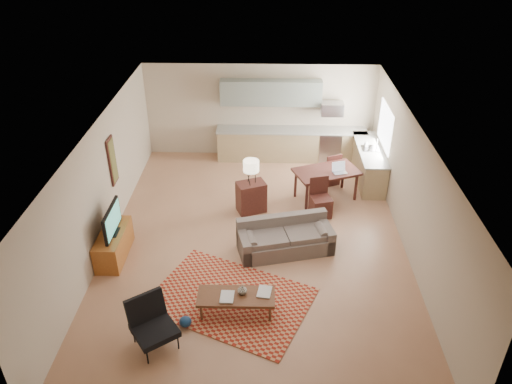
{
  "coord_description": "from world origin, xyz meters",
  "views": [
    {
      "loc": [
        0.26,
        -8.89,
        6.61
      ],
      "look_at": [
        0.0,
        0.3,
        1.15
      ],
      "focal_mm": 35.0,
      "sensor_mm": 36.0,
      "label": 1
    }
  ],
  "objects_px": {
    "sofa": "(285,237)",
    "armchair": "(154,326)",
    "dining_table": "(326,184)",
    "tv_credenza": "(114,244)",
    "console_table": "(251,197)",
    "coffee_table": "(236,304)"
  },
  "relations": [
    {
      "from": "console_table",
      "to": "dining_table",
      "type": "xyz_separation_m",
      "value": [
        1.84,
        0.64,
        0.01
      ]
    },
    {
      "from": "coffee_table",
      "to": "armchair",
      "type": "distance_m",
      "value": 1.56
    },
    {
      "from": "tv_credenza",
      "to": "console_table",
      "type": "bearing_deg",
      "value": 33.37
    },
    {
      "from": "sofa",
      "to": "coffee_table",
      "type": "relative_size",
      "value": 1.48
    },
    {
      "from": "coffee_table",
      "to": "tv_credenza",
      "type": "xyz_separation_m",
      "value": [
        -2.68,
        1.61,
        0.09
      ]
    },
    {
      "from": "armchair",
      "to": "dining_table",
      "type": "height_order",
      "value": "armchair"
    },
    {
      "from": "armchair",
      "to": "console_table",
      "type": "xyz_separation_m",
      "value": [
        1.47,
        4.29,
        -0.06
      ]
    },
    {
      "from": "sofa",
      "to": "dining_table",
      "type": "relative_size",
      "value": 1.34
    },
    {
      "from": "sofa",
      "to": "console_table",
      "type": "relative_size",
      "value": 2.7
    },
    {
      "from": "tv_credenza",
      "to": "sofa",
      "type": "bearing_deg",
      "value": 4.53
    },
    {
      "from": "tv_credenza",
      "to": "console_table",
      "type": "xyz_separation_m",
      "value": [
        2.83,
        1.87,
        0.08
      ]
    },
    {
      "from": "armchair",
      "to": "sofa",
      "type": "bearing_deg",
      "value": 14.29
    },
    {
      "from": "coffee_table",
      "to": "console_table",
      "type": "xyz_separation_m",
      "value": [
        0.15,
        3.48,
        0.17
      ]
    },
    {
      "from": "armchair",
      "to": "console_table",
      "type": "bearing_deg",
      "value": 35.16
    },
    {
      "from": "sofa",
      "to": "tv_credenza",
      "type": "distance_m",
      "value": 3.63
    },
    {
      "from": "armchair",
      "to": "dining_table",
      "type": "xyz_separation_m",
      "value": [
        3.31,
        4.94,
        -0.05
      ]
    },
    {
      "from": "coffee_table",
      "to": "console_table",
      "type": "relative_size",
      "value": 1.83
    },
    {
      "from": "dining_table",
      "to": "tv_credenza",
      "type": "bearing_deg",
      "value": -173.51
    },
    {
      "from": "sofa",
      "to": "armchair",
      "type": "xyz_separation_m",
      "value": [
        -2.25,
        -2.71,
        0.08
      ]
    },
    {
      "from": "sofa",
      "to": "console_table",
      "type": "bearing_deg",
      "value": 102.48
    },
    {
      "from": "console_table",
      "to": "armchair",
      "type": "bearing_deg",
      "value": -130.75
    },
    {
      "from": "tv_credenza",
      "to": "coffee_table",
      "type": "bearing_deg",
      "value": -31.0
    }
  ]
}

